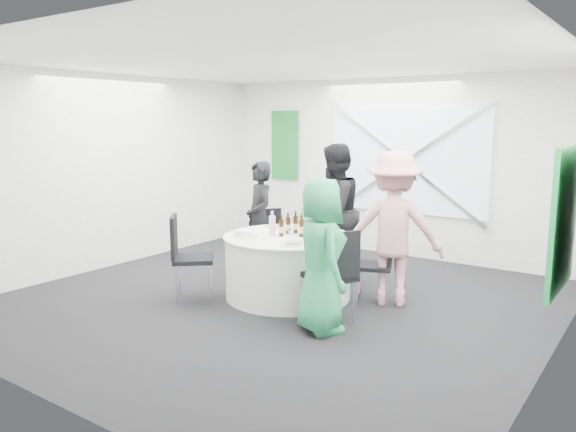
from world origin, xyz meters
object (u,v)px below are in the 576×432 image
Objects in this scene: person_woman_green at (321,256)px; chair_front_right at (334,269)px; chair_back_right at (381,259)px; chair_back at (319,239)px; green_water_bottle at (303,224)px; chair_back_left at (269,236)px; person_woman_pink at (393,229)px; person_man_back_left at (260,219)px; person_man_back at (334,211)px; clear_water_bottle at (272,226)px; chair_front_left at (185,250)px; banquet_table at (288,266)px.

chair_front_right is at bearing -58.07° from person_woman_green.
chair_back_right is 0.94m from chair_front_right.
chair_back is 1.10m from green_water_bottle.
green_water_bottle is at bearing -81.04° from chair_back_left.
green_water_bottle is at bearing -81.34° from chair_back.
chair_back_left is 2.04m from person_woman_pink.
person_man_back_left is at bearing 2.46° from person_woman_green.
green_water_bottle is (-0.89, -0.31, 0.37)m from chair_back_right.
person_man_back reaches higher than chair_back_right.
person_woman_pink is at bearing 18.59° from green_water_bottle.
green_water_bottle is 1.10× the size of clear_water_bottle.
chair_front_left is 1.86m from person_woman_green.
green_water_bottle is at bearing 8.78° from person_man_back_left.
person_woman_green is (1.85, 0.07, 0.18)m from chair_front_left.
clear_water_bottle reaches higher than chair_back_left.
person_man_back_left reaches higher than chair_front_right.
clear_water_bottle reaches higher than chair_front_left.
banquet_table is 5.20× the size of clear_water_bottle.
person_man_back is at bearing 97.40° from green_water_bottle.
chair_front_right is at bearing -65.26° from chair_back.
chair_back is 0.70m from chair_back_left.
chair_front_left reaches higher than banquet_table.
clear_water_bottle is at bearing 1.19° from person_woman_pink.
banquet_table is at bearing -0.00° from person_man_back_left.
clear_water_bottle is at bearing 8.17° from person_woman_green.
person_man_back is 2.03m from person_woman_green.
person_man_back is 0.97m from green_water_bottle.
person_woman_pink reaches higher than person_woman_green.
banquet_table is 1.09m from chair_front_right.
green_water_bottle is at bearing 41.88° from banquet_table.
banquet_table is at bearing 0.00° from person_woman_green.
person_woman_pink is 1.23m from person_woman_green.
clear_water_bottle is at bearing -82.07° from chair_front_right.
chair_front_right is 3.08× the size of green_water_bottle.
chair_front_left is (-0.93, -0.81, 0.23)m from banquet_table.
person_man_back is at bearing -24.71° from person_woman_green.
chair_front_right is 0.65× the size of person_woman_green.
person_man_back_left reaches higher than chair_back_left.
person_woman_green is at bearing 56.82° from person_woman_pink.
person_woman_pink reaches higher than green_water_bottle.
chair_front_left reaches higher than chair_front_right.
person_woman_green reaches higher than chair_front_right.
chair_front_left is 0.65× the size of person_woman_green.
person_man_back is (0.94, 1.88, 0.31)m from chair_front_left.
chair_front_right is 1.21m from clear_water_bottle.
chair_front_right is 1.06m from green_water_bottle.
chair_back_right is 1.02m from green_water_bottle.
banquet_table is 1.82× the size of chair_back.
person_man_back is 1.17× the size of person_woman_green.
chair_back_left is at bearing 138.87° from banquet_table.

